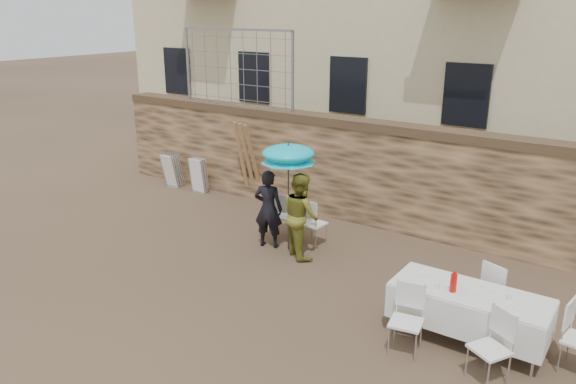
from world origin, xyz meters
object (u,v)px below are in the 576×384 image
Objects in this scene: couple_chair_left at (285,215)px; table_chair_front_left at (406,321)px; man_suit at (268,209)px; chair_stack_right at (201,174)px; woman_dress at (301,215)px; soda_bottle at (453,283)px; banquet_table at (470,294)px; table_chair_front_right at (490,348)px; chair_stack_left at (176,169)px; couple_chair_right at (314,222)px; umbrella at (288,157)px; table_chair_back at (499,291)px.

couple_chair_left is 1.00× the size of table_chair_front_left.
man_suit is 4.11m from table_chair_front_left.
woman_dress is at bearing -23.38° from chair_stack_right.
chair_stack_right is (-7.53, 3.08, -0.45)m from soda_bottle.
woman_dress reaches higher than banquet_table.
woman_dress reaches higher than table_chair_front_right.
couple_chair_left is 3.70m from chair_stack_right.
woman_dress is at bearing -19.62° from chair_stack_left.
table_chair_front_left is (2.91, -1.86, -0.33)m from woman_dress.
table_chair_front_right reaches higher than chair_stack_left.
table_chair_front_left is at bearing -128.66° from banquet_table.
chair_stack_right is (-4.18, 1.28, -0.02)m from couple_chair_right.
banquet_table is 0.94m from table_chair_front_right.
woman_dress is at bearing 128.92° from couple_chair_left.
chair_stack_right is at bearing 155.98° from umbrella.
couple_chair_right is at bearing -52.28° from woman_dress.
umbrella is 0.93× the size of banquet_table.
soda_bottle is 0.27× the size of table_chair_front_right.
couple_chair_left is 0.46× the size of banquet_table.
man_suit is at bearing 162.79° from soda_bottle.
umbrella is at bearing -19.88° from chair_stack_left.
woman_dress is at bearing 159.20° from soda_bottle.
couple_chair_left reaches higher than banquet_table.
table_chair_front_right is 1.04× the size of chair_stack_left.
table_chair_front_left is at bearing -27.31° from chair_stack_right.
soda_bottle is at bearing -22.26° from chair_stack_right.
man_suit is at bearing 165.43° from banquet_table.
chair_stack_left is at bearing 144.88° from table_chair_front_left.
couple_chair_right is at bearing 165.18° from couple_chair_left.
table_chair_front_right is (1.10, 0.00, 0.00)m from table_chair_front_left.
umbrella is 5.27m from chair_stack_left.
umbrella is at bearing 177.05° from man_suit.
couple_chair_left is 1.00× the size of table_chair_back.
couple_chair_right is at bearing 178.81° from table_chair_front_right.
chair_stack_right is at bearing -35.00° from couple_chair_left.
chair_stack_right is (-7.13, 3.68, -0.02)m from table_chair_front_left.
umbrella is 4.30m from table_chair_back.
table_chair_front_right reaches higher than chair_stack_right.
table_chair_front_left is 8.03m from chair_stack_right.
chair_stack_left is (-8.63, 2.93, -0.27)m from banquet_table.
couple_chair_right is 5.23m from chair_stack_left.
couple_chair_left and couple_chair_right have the same top height.
soda_bottle reaches higher than couple_chair_right.
chair_stack_right reaches higher than banquet_table.
banquet_table is at bearing 36.87° from soda_bottle.
woman_dress is at bearing 163.01° from man_suit.
table_chair_front_left is 1.74m from table_chair_back.
chair_stack_right is (-8.23, 3.68, -0.02)m from table_chair_front_right.
banquet_table is 8.08× the size of soda_bottle.
table_chair_front_right is at bearing 121.77° from table_chair_back.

